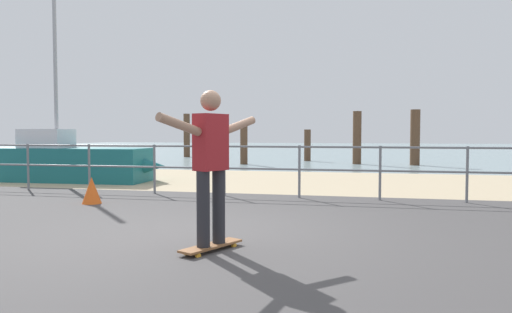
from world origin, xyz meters
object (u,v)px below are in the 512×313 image
(traffic_cone, at_px, (92,191))
(sailboat, at_px, (73,162))
(skateboard, at_px, (211,246))
(skateboarder, at_px, (211,158))

(traffic_cone, bearing_deg, sailboat, 127.91)
(skateboard, distance_m, skateboarder, 0.95)
(skateboarder, relative_size, traffic_cone, 3.30)
(sailboat, distance_m, traffic_cone, 4.54)
(sailboat, height_order, traffic_cone, sailboat)
(sailboat, distance_m, skateboard, 8.74)
(sailboat, xyz_separation_m, skateboarder, (5.96, -6.38, 0.49))
(skateboard, relative_size, skateboarder, 0.49)
(skateboard, xyz_separation_m, traffic_cone, (-3.18, 2.81, 0.18))
(sailboat, bearing_deg, skateboard, -46.95)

